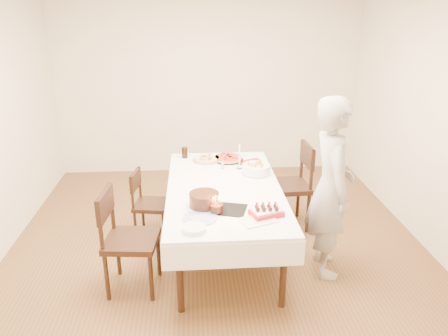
{
  "coord_description": "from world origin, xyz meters",
  "views": [
    {
      "loc": [
        -0.23,
        -4.02,
        2.5
      ],
      "look_at": [
        0.06,
        0.03,
        0.95
      ],
      "focal_mm": 35.0,
      "sensor_mm": 36.0,
      "label": 1
    }
  ],
  "objects": [
    {
      "name": "taper_candle",
      "position": [
        0.27,
        0.54,
        0.89
      ],
      "size": [
        0.08,
        0.08,
        0.29
      ],
      "primitive_type": "cylinder",
      "rotation": [
        0.0,
        0.0,
        0.26
      ],
      "color": "white",
      "rests_on": "dining_table"
    },
    {
      "name": "pizza_pepperoni",
      "position": [
        0.16,
        0.83,
        0.77
      ],
      "size": [
        0.4,
        0.4,
        0.04
      ],
      "primitive_type": "cylinder",
      "rotation": [
        0.0,
        0.0,
        -0.1
      ],
      "color": "red",
      "rests_on": "dining_table"
    },
    {
      "name": "person",
      "position": [
        1.04,
        -0.35,
        0.87
      ],
      "size": [
        0.44,
        0.65,
        1.75
      ],
      "primitive_type": "imported",
      "rotation": [
        0.0,
        0.0,
        1.53
      ],
      "color": "#A8A49E",
      "rests_on": "floor"
    },
    {
      "name": "floor",
      "position": [
        0.0,
        0.0,
        0.0
      ],
      "size": [
        5.0,
        5.0,
        0.0
      ],
      "primitive_type": "plane",
      "color": "brown",
      "rests_on": "ground"
    },
    {
      "name": "plate_stack",
      "position": [
        -0.25,
        -0.86,
        0.77
      ],
      "size": [
        0.24,
        0.24,
        0.04
      ],
      "primitive_type": "cylinder",
      "rotation": [
        0.0,
        0.0,
        -0.26
      ],
      "color": "white",
      "rests_on": "dining_table"
    },
    {
      "name": "cola_glass",
      "position": [
        -0.34,
        0.95,
        0.82
      ],
      "size": [
        0.09,
        0.09,
        0.13
      ],
      "primitive_type": "cylinder",
      "rotation": [
        0.0,
        0.0,
        -0.25
      ],
      "color": "black",
      "rests_on": "dining_table"
    },
    {
      "name": "wall_right",
      "position": [
        2.25,
        0.0,
        1.35
      ],
      "size": [
        0.04,
        5.0,
        2.7
      ],
      "primitive_type": "cube",
      "color": "beige",
      "rests_on": "floor"
    },
    {
      "name": "box_lid",
      "position": [
        0.3,
        -0.72,
        0.75
      ],
      "size": [
        0.35,
        0.29,
        0.03
      ],
      "primitive_type": "cube",
      "rotation": [
        0.0,
        0.0,
        0.36
      ],
      "color": "beige",
      "rests_on": "dining_table"
    },
    {
      "name": "pizza_white",
      "position": [
        -0.08,
        0.82,
        0.77
      ],
      "size": [
        0.42,
        0.42,
        0.04
      ],
      "primitive_type": "cylinder",
      "rotation": [
        0.0,
        0.0,
        -0.24
      ],
      "color": "beige",
      "rests_on": "dining_table"
    },
    {
      "name": "red_placemat",
      "position": [
        0.45,
        0.7,
        0.75
      ],
      "size": [
        0.35,
        0.35,
        0.01
      ],
      "primitive_type": "cube",
      "rotation": [
        0.0,
        0.0,
        0.43
      ],
      "color": "#B21E1E",
      "rests_on": "dining_table"
    },
    {
      "name": "pasta_bowl",
      "position": [
        0.44,
        0.37,
        0.81
      ],
      "size": [
        0.32,
        0.32,
        0.09
      ],
      "primitive_type": "cylinder",
      "rotation": [
        0.0,
        0.0,
        0.08
      ],
      "color": "white",
      "rests_on": "dining_table"
    },
    {
      "name": "chair_left_savory",
      "position": [
        -0.71,
        0.41,
        0.4
      ],
      "size": [
        0.46,
        0.46,
        0.79
      ],
      "primitive_type": null,
      "rotation": [
        0.0,
        0.0,
        2.98
      ],
      "color": "black",
      "rests_on": "floor"
    },
    {
      "name": "strawberry_box",
      "position": [
        0.39,
        -0.63,
        0.78
      ],
      "size": [
        0.32,
        0.26,
        0.07
      ],
      "primitive_type": null,
      "rotation": [
        0.0,
        0.0,
        0.33
      ],
      "color": "#A7131E",
      "rests_on": "dining_table"
    },
    {
      "name": "wall_back",
      "position": [
        0.0,
        2.5,
        1.35
      ],
      "size": [
        4.5,
        0.04,
        2.7
      ],
      "primitive_type": "cube",
      "color": "beige",
      "rests_on": "floor"
    },
    {
      "name": "layer_cake",
      "position": [
        -0.15,
        -0.41,
        0.82
      ],
      "size": [
        0.43,
        0.43,
        0.14
      ],
      "primitive_type": "cylinder",
      "rotation": [
        0.0,
        0.0,
        -0.26
      ],
      "color": "#37190D",
      "rests_on": "dining_table"
    },
    {
      "name": "shaker_pair",
      "position": [
        0.08,
        0.54,
        0.79
      ],
      "size": [
        0.08,
        0.08,
        0.08
      ],
      "primitive_type": null,
      "rotation": [
        0.0,
        0.0,
        0.16
      ],
      "color": "white",
      "rests_on": "dining_table"
    },
    {
      "name": "chair_right_savory",
      "position": [
        0.84,
        0.57,
        0.5
      ],
      "size": [
        0.54,
        0.54,
        1.01
      ],
      "primitive_type": null,
      "rotation": [
        0.0,
        0.0,
        0.05
      ],
      "color": "black",
      "rests_on": "floor"
    },
    {
      "name": "cake_board",
      "position": [
        0.08,
        -0.49,
        0.75
      ],
      "size": [
        0.34,
        0.34,
        0.01
      ],
      "primitive_type": "cube",
      "rotation": [
        0.0,
        0.0,
        -0.28
      ],
      "color": "black",
      "rests_on": "dining_table"
    },
    {
      "name": "dining_table",
      "position": [
        0.06,
        0.03,
        0.38
      ],
      "size": [
        1.75,
        2.39,
        0.75
      ],
      "primitive_type": "cube",
      "rotation": [
        0.0,
        0.0,
        -0.32
      ],
      "color": "silver",
      "rests_on": "floor"
    },
    {
      "name": "chair_left_dessert",
      "position": [
        -0.81,
        -0.53,
        0.49
      ],
      "size": [
        0.55,
        0.55,
        0.98
      ],
      "primitive_type": null,
      "rotation": [
        0.0,
        0.0,
        3.04
      ],
      "color": "black",
      "rests_on": "floor"
    },
    {
      "name": "wall_front",
      "position": [
        0.0,
        -2.5,
        1.35
      ],
      "size": [
        4.5,
        0.04,
        2.7
      ],
      "primitive_type": "cube",
      "color": "beige",
      "rests_on": "floor"
    },
    {
      "name": "china_plate",
      "position": [
        -0.2,
        -0.64,
        0.76
      ],
      "size": [
        0.35,
        0.35,
        0.01
      ],
      "primitive_type": "cylinder",
      "rotation": [
        0.0,
        0.0,
        -0.17
      ],
      "color": "white",
      "rests_on": "dining_table"
    },
    {
      "name": "birthday_cake",
      "position": [
        -0.05,
        -0.54,
        0.83
      ],
      "size": [
        0.15,
        0.15,
        0.13
      ],
      "primitive_type": "cylinder",
      "rotation": [
        0.0,
        0.0,
        0.34
      ],
      "color": "#3C1B10",
      "rests_on": "dining_table"
    }
  ]
}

